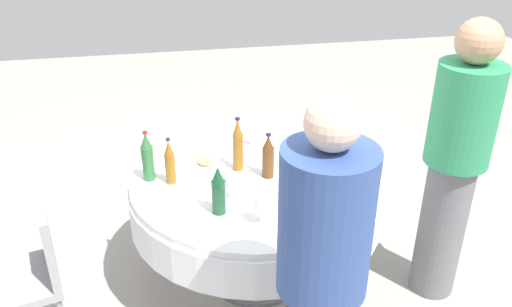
# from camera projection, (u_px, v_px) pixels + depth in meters

# --- Properties ---
(ground_plane) EXTENTS (10.00, 10.00, 0.00)m
(ground_plane) POSITION_uv_depth(u_px,v_px,m) (256.00, 276.00, 3.31)
(ground_plane) COLOR gray
(dining_table) EXTENTS (1.45, 1.45, 0.74)m
(dining_table) POSITION_uv_depth(u_px,v_px,m) (256.00, 197.00, 3.04)
(dining_table) COLOR white
(dining_table) RESTS_ON ground_plane
(bottle_amber_inner) EXTENTS (0.06, 0.06, 0.33)m
(bottle_amber_inner) POSITION_uv_depth(u_px,v_px,m) (238.00, 146.00, 2.96)
(bottle_amber_inner) COLOR #8C5619
(bottle_amber_inner) RESTS_ON dining_table
(bottle_green_front) EXTENTS (0.07, 0.07, 0.26)m
(bottle_green_front) POSITION_uv_depth(u_px,v_px,m) (347.00, 134.00, 3.16)
(bottle_green_front) COLOR #2D6B38
(bottle_green_front) RESTS_ON dining_table
(bottle_dark_green_right) EXTENTS (0.07, 0.07, 0.27)m
(bottle_dark_green_right) POSITION_uv_depth(u_px,v_px,m) (218.00, 191.00, 2.58)
(bottle_dark_green_right) COLOR #194728
(bottle_dark_green_right) RESTS_ON dining_table
(bottle_green_mid) EXTENTS (0.07, 0.07, 0.29)m
(bottle_green_mid) POSITION_uv_depth(u_px,v_px,m) (148.00, 158.00, 2.87)
(bottle_green_mid) COLOR #2D6B38
(bottle_green_mid) RESTS_ON dining_table
(bottle_dark_green_west) EXTENTS (0.07, 0.07, 0.29)m
(bottle_dark_green_west) POSITION_uv_depth(u_px,v_px,m) (338.00, 198.00, 2.50)
(bottle_dark_green_west) COLOR #194728
(bottle_dark_green_west) RESTS_ON dining_table
(bottle_brown_south) EXTENTS (0.07, 0.07, 0.27)m
(bottle_brown_south) POSITION_uv_depth(u_px,v_px,m) (268.00, 157.00, 2.90)
(bottle_brown_south) COLOR #593314
(bottle_brown_south) RESTS_ON dining_table
(bottle_amber_rear) EXTENTS (0.06, 0.06, 0.27)m
(bottle_amber_rear) POSITION_uv_depth(u_px,v_px,m) (170.00, 163.00, 2.84)
(bottle_amber_rear) COLOR #8C5619
(bottle_amber_rear) RESTS_ON dining_table
(wine_glass_mid) EXTENTS (0.06, 0.06, 0.15)m
(wine_glass_mid) POSITION_uv_depth(u_px,v_px,m) (324.00, 136.00, 3.18)
(wine_glass_mid) COLOR white
(wine_glass_mid) RESTS_ON dining_table
(wine_glass_west) EXTENTS (0.06, 0.06, 0.14)m
(wine_glass_west) POSITION_uv_depth(u_px,v_px,m) (251.00, 131.00, 3.26)
(wine_glass_west) COLOR white
(wine_glass_west) RESTS_ON dining_table
(wine_glass_south) EXTENTS (0.07, 0.07, 0.14)m
(wine_glass_south) POSITION_uv_depth(u_px,v_px,m) (230.00, 182.00, 2.71)
(wine_glass_south) COLOR white
(wine_glass_south) RESTS_ON dining_table
(wine_glass_rear) EXTENTS (0.07, 0.07, 0.14)m
(wine_glass_rear) POSITION_uv_depth(u_px,v_px,m) (261.00, 204.00, 2.51)
(wine_glass_rear) COLOR white
(wine_glass_rear) RESTS_ON dining_table
(plate_north) EXTENTS (0.24, 0.24, 0.02)m
(plate_north) POSITION_uv_depth(u_px,v_px,m) (330.00, 167.00, 3.04)
(plate_north) COLOR white
(plate_north) RESTS_ON dining_table
(plate_east) EXTENTS (0.23, 0.23, 0.02)m
(plate_east) POSITION_uv_depth(u_px,v_px,m) (280.00, 139.00, 3.36)
(plate_east) COLOR white
(plate_east) RESTS_ON dining_table
(plate_left) EXTENTS (0.25, 0.25, 0.04)m
(plate_left) POSITION_uv_depth(u_px,v_px,m) (205.00, 163.00, 3.07)
(plate_left) COLOR white
(plate_left) RESTS_ON dining_table
(plate_outer) EXTENTS (0.23, 0.23, 0.04)m
(plate_outer) POSITION_uv_depth(u_px,v_px,m) (287.00, 205.00, 2.68)
(plate_outer) COLOR white
(plate_outer) RESTS_ON dining_table
(spoon_front) EXTENTS (0.15, 0.12, 0.00)m
(spoon_front) POSITION_uv_depth(u_px,v_px,m) (186.00, 193.00, 2.80)
(spoon_front) COLOR silver
(spoon_front) RESTS_ON dining_table
(knife_right) EXTENTS (0.12, 0.15, 0.00)m
(knife_right) POSITION_uv_depth(u_px,v_px,m) (287.00, 166.00, 3.06)
(knife_right) COLOR silver
(knife_right) RESTS_ON dining_table
(folded_napkin) EXTENTS (0.23, 0.23, 0.02)m
(folded_napkin) POSITION_uv_depth(u_px,v_px,m) (336.00, 196.00, 2.75)
(folded_napkin) COLOR white
(folded_napkin) RESTS_ON dining_table
(person_inner) EXTENTS (0.34, 0.34, 1.65)m
(person_inner) POSITION_uv_depth(u_px,v_px,m) (455.00, 162.00, 2.83)
(person_inner) COLOR slate
(person_inner) RESTS_ON ground_plane
(person_front) EXTENTS (0.34, 0.34, 1.64)m
(person_front) POSITION_uv_depth(u_px,v_px,m) (321.00, 287.00, 1.99)
(person_front) COLOR #26262B
(person_front) RESTS_ON ground_plane
(chair_south) EXTENTS (0.49, 0.49, 0.87)m
(chair_south) POSITION_uv_depth(u_px,v_px,m) (31.00, 268.00, 2.60)
(chair_south) COLOR #99999E
(chair_south) RESTS_ON ground_plane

